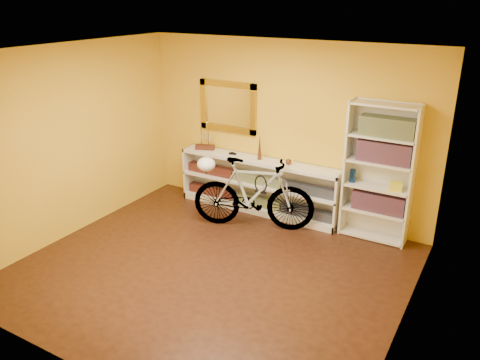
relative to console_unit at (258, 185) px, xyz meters
The scene contains 24 objects.
floor 1.89m from the console_unit, 79.94° to the right, with size 4.50×4.00×0.01m, color black.
ceiling 2.85m from the console_unit, 79.94° to the right, with size 4.50×4.00×0.01m, color silver.
back_wall 0.95m from the console_unit, 30.53° to the left, with size 4.50×0.01×2.60m, color gold.
left_wall 2.79m from the console_unit, 136.80° to the right, with size 0.01×4.00×2.60m, color gold.
right_wall 3.27m from the console_unit, 35.16° to the right, with size 0.01×4.00×2.60m, color gold.
gilt_mirror 1.30m from the console_unit, 166.56° to the left, with size 0.98×0.06×0.78m, color olive.
wall_socket 1.25m from the console_unit, ahead, with size 0.09×0.01×0.09m, color silver.
console_unit is the anchor object (origin of this frame).
cd_row_lower 0.26m from the console_unit, 90.00° to the right, with size 2.50×0.13×0.14m, color black.
cd_row_upper 0.11m from the console_unit, 90.00° to the right, with size 2.50×0.13×0.14m, color navy.
model_ship 1.14m from the console_unit, behind, with size 0.30×0.11×0.36m, color #3B1910, non-canonical shape.
toy_car 0.62m from the console_unit, behind, with size 0.00×0.00×0.00m, color black.
bronze_ornament 0.62m from the console_unit, ahead, with size 0.07×0.07×0.38m, color #58321E.
decorative_orb 0.68m from the console_unit, ahead, with size 0.08×0.08×0.08m, color #58321E.
bookcase 1.87m from the console_unit, ahead, with size 0.90×0.30×1.90m, color silver, non-canonical shape.
book_row_a 1.84m from the console_unit, ahead, with size 0.70×0.22×0.26m, color maroon.
book_row_b 2.02m from the console_unit, ahead, with size 0.70×0.22×0.28m, color maroon.
book_row_c 2.18m from the console_unit, ahead, with size 0.70×0.22×0.25m, color navy.
travel_mug 1.51m from the console_unit, ahead, with size 0.08×0.08×0.18m, color navy.
red_tin 1.95m from the console_unit, ahead, with size 0.15×0.15×0.19m, color maroon.
yellow_bag 2.08m from the console_unit, ahead, with size 0.16×0.11×0.12m, color yellow.
bicycle 0.58m from the console_unit, 69.12° to the right, with size 1.78×0.46×1.05m, color silver.
helmet 1.01m from the console_unit, 120.04° to the right, with size 0.26×0.25×0.20m, color white.
u_lock 0.64m from the console_unit, 58.81° to the right, with size 0.20×0.20×0.02m, color black.
Camera 1 is at (2.88, -4.27, 3.17)m, focal length 36.08 mm.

